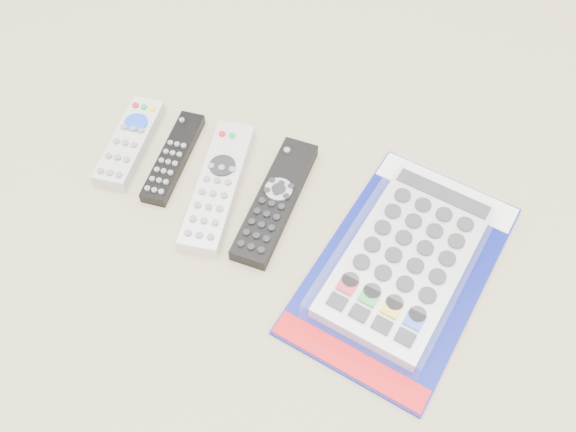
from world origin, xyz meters
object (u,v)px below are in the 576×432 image
(remote_silver_dvd, at_px, (218,186))
(remote_large_black, at_px, (275,201))
(remote_small_grey, at_px, (130,142))
(jumbo_remote_packaged, at_px, (406,259))
(remote_slim_black, at_px, (173,158))

(remote_silver_dvd, relative_size, remote_large_black, 1.06)
(remote_large_black, bearing_deg, remote_small_grey, 174.79)
(remote_small_grey, relative_size, remote_large_black, 0.79)
(remote_small_grey, relative_size, remote_silver_dvd, 0.74)
(jumbo_remote_packaged, bearing_deg, remote_large_black, -179.15)
(remote_small_grey, xyz_separation_m, jumbo_remote_packaged, (0.40, -0.06, 0.01))
(remote_slim_black, bearing_deg, remote_silver_dvd, -22.06)
(remote_large_black, xyz_separation_m, jumbo_remote_packaged, (0.18, -0.03, 0.01))
(remote_silver_dvd, relative_size, jumbo_remote_packaged, 0.61)
(remote_small_grey, bearing_deg, jumbo_remote_packaged, -13.56)
(remote_large_black, bearing_deg, remote_silver_dvd, -176.43)
(remote_small_grey, height_order, remote_large_black, remote_small_grey)
(remote_silver_dvd, bearing_deg, jumbo_remote_packaged, -14.75)
(remote_silver_dvd, bearing_deg, remote_large_black, -5.67)
(remote_slim_black, relative_size, remote_large_black, 0.79)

